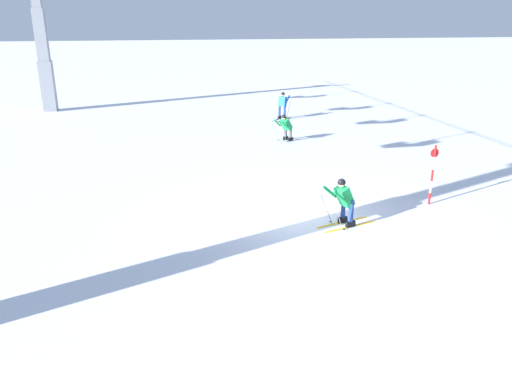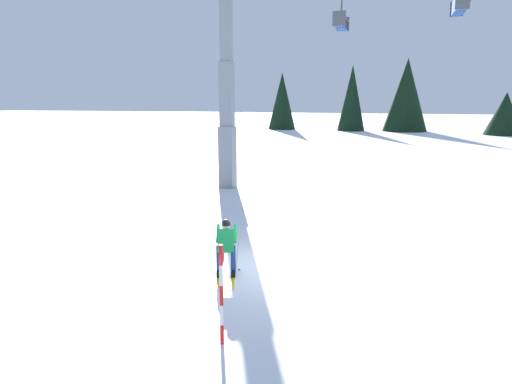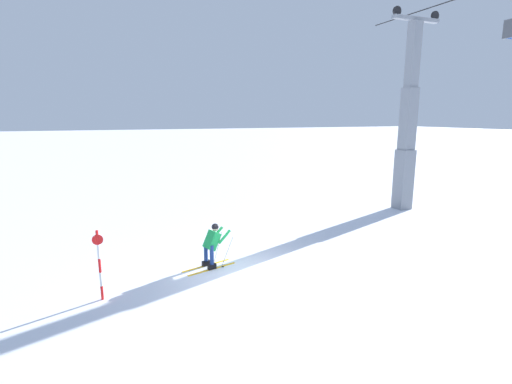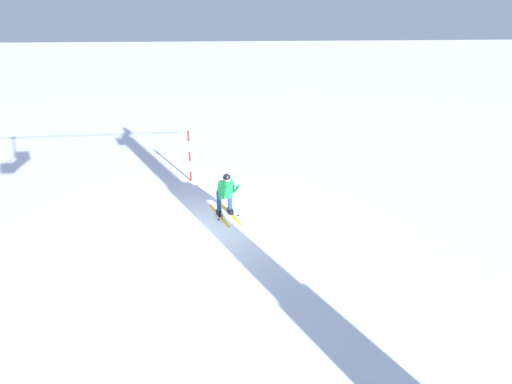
{
  "view_description": "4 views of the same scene",
  "coord_description": "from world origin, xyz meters",
  "px_view_note": "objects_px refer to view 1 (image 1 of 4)",
  "views": [
    {
      "loc": [
        -13.43,
        4.24,
        5.63
      ],
      "look_at": [
        -1.26,
        1.68,
        1.28
      ],
      "focal_mm": 34.9,
      "sensor_mm": 36.0,
      "label": 1
    },
    {
      "loc": [
        2.84,
        -11.84,
        4.52
      ],
      "look_at": [
        -0.47,
        -0.17,
        2.08
      ],
      "focal_mm": 32.97,
      "sensor_mm": 36.0,
      "label": 2
    },
    {
      "loc": [
        10.3,
        -3.93,
        4.85
      ],
      "look_at": [
        -1.06,
        0.62,
        2.38
      ],
      "focal_mm": 26.57,
      "sensor_mm": 36.0,
      "label": 3
    },
    {
      "loc": [
        -0.33,
        10.93,
        5.59
      ],
      "look_at": [
        -1.94,
        -0.55,
        0.91
      ],
      "focal_mm": 29.59,
      "sensor_mm": 36.0,
      "label": 4
    }
  ],
  "objects_px": {
    "lift_tower_far": "(42,44)",
    "skier_distant_uphill": "(286,126)",
    "trail_marker_pole": "(432,173)",
    "skier_distant_downhill": "(283,104)",
    "skier_carving_main": "(344,199)"
  },
  "relations": [
    {
      "from": "lift_tower_far",
      "to": "skier_distant_uphill",
      "type": "distance_m",
      "value": 17.15
    },
    {
      "from": "trail_marker_pole",
      "to": "lift_tower_far",
      "type": "bearing_deg",
      "value": 35.9
    },
    {
      "from": "skier_distant_downhill",
      "to": "trail_marker_pole",
      "type": "bearing_deg",
      "value": -176.26
    },
    {
      "from": "trail_marker_pole",
      "to": "skier_distant_uphill",
      "type": "height_order",
      "value": "trail_marker_pole"
    },
    {
      "from": "skier_distant_downhill",
      "to": "lift_tower_far",
      "type": "bearing_deg",
      "value": 67.61
    },
    {
      "from": "skier_carving_main",
      "to": "skier_distant_downhill",
      "type": "xyz_separation_m",
      "value": [
        15.87,
        -2.4,
        0.08
      ]
    },
    {
      "from": "lift_tower_far",
      "to": "skier_distant_downhill",
      "type": "relative_size",
      "value": 6.22
    },
    {
      "from": "skier_carving_main",
      "to": "skier_distant_uphill",
      "type": "xyz_separation_m",
      "value": [
        10.43,
        -1.13,
        -0.08
      ]
    },
    {
      "from": "lift_tower_far",
      "to": "skier_distant_downhill",
      "type": "bearing_deg",
      "value": -112.39
    },
    {
      "from": "skier_carving_main",
      "to": "skier_distant_uphill",
      "type": "distance_m",
      "value": 10.49
    },
    {
      "from": "skier_distant_downhill",
      "to": "skier_distant_uphill",
      "type": "bearing_deg",
      "value": 166.87
    },
    {
      "from": "trail_marker_pole",
      "to": "skier_distant_downhill",
      "type": "distance_m",
      "value": 14.8
    },
    {
      "from": "lift_tower_far",
      "to": "skier_distant_uphill",
      "type": "xyz_separation_m",
      "value": [
        -11.15,
        -12.59,
        -3.38
      ]
    },
    {
      "from": "skier_distant_uphill",
      "to": "trail_marker_pole",
      "type": "bearing_deg",
      "value": -166.53
    },
    {
      "from": "skier_distant_uphill",
      "to": "skier_distant_downhill",
      "type": "xyz_separation_m",
      "value": [
        5.44,
        -1.27,
        0.16
      ]
    }
  ]
}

